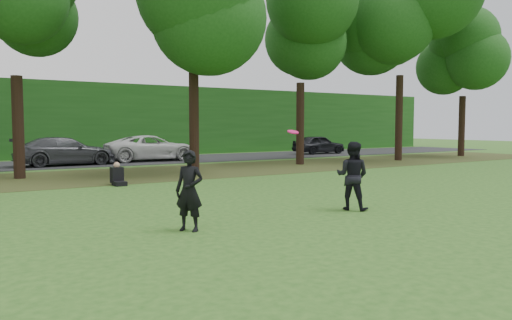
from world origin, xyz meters
The scene contains 9 objects.
ground centered at (0.00, 0.00, 0.00)m, with size 120.00×120.00×0.00m, color #265319.
leaf_litter centered at (0.00, 13.00, 0.01)m, with size 60.00×7.00×0.01m, color #453718.
street centered at (0.00, 21.00, 0.01)m, with size 70.00×7.00×0.02m, color black.
far_hedge centered at (0.00, 27.00, 2.50)m, with size 70.00×3.00×5.00m, color #194A15.
player_left centered at (-1.60, 1.09, 0.82)m, with size 0.60×0.39×1.65m, color black.
player_right centered at (2.97, 1.15, 0.87)m, with size 0.84×0.66×1.74m, color black.
parked_cars centered at (0.00, 20.15, 0.76)m, with size 40.94×3.49×1.52m.
frisbee centered at (1.22, 1.34, 1.99)m, with size 0.31×0.30×0.11m.
seated_person centered at (-0.38, 9.56, 0.31)m, with size 0.42×0.73×0.83m.
Camera 1 is at (-5.94, -8.04, 2.15)m, focal length 35.00 mm.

